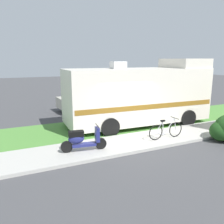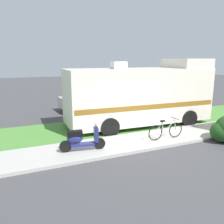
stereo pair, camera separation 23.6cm
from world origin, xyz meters
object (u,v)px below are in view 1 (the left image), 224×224
at_px(scooter, 82,139).
at_px(pickup_truck_near, 102,96).
at_px(bottle_green, 218,129).
at_px(motorhome_rv, 140,94).
at_px(bicycle, 166,130).

bearing_deg(scooter, pickup_truck_near, 62.14).
relative_size(scooter, pickup_truck_near, 0.33).
height_order(scooter, bottle_green, scooter).
relative_size(motorhome_rv, scooter, 4.48).
relative_size(motorhome_rv, bottle_green, 30.94).
bearing_deg(bicycle, bottle_green, -5.10).
xyz_separation_m(motorhome_rv, bicycle, (-0.30, -2.72, -1.18)).
relative_size(pickup_truck_near, bottle_green, 20.82).
xyz_separation_m(scooter, bottle_green, (6.66, -0.43, -0.35)).
relative_size(bicycle, pickup_truck_near, 0.33).
distance_m(scooter, pickup_truck_near, 8.29).
bearing_deg(bicycle, pickup_truck_near, 89.05).
xyz_separation_m(scooter, bicycle, (3.75, -0.17, -0.07)).
height_order(scooter, pickup_truck_near, pickup_truck_near).
bearing_deg(bicycle, motorhome_rv, 83.71).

